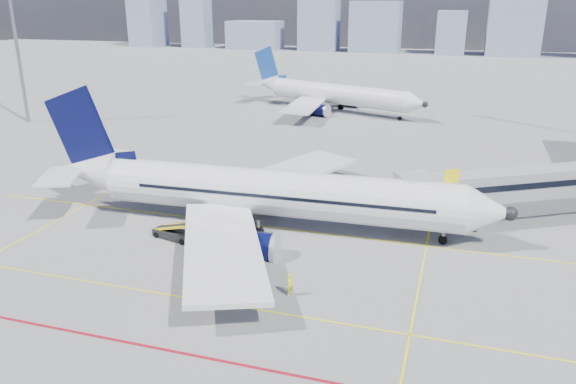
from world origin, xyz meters
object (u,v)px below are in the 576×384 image
Objects in this scene: second_aircraft at (331,94)px; baggage_tug at (245,278)px; main_aircraft at (259,192)px; cargo_dolly at (214,252)px; belt_loader at (175,233)px; ramp_worker at (290,284)px.

baggage_tug is at bearing -60.79° from second_aircraft.
main_aircraft reaches higher than cargo_dolly.
main_aircraft reaches higher than belt_loader.
second_aircraft reaches higher than cargo_dolly.
main_aircraft is at bearing 101.72° from cargo_dolly.
main_aircraft reaches higher than ramp_worker.
belt_loader is at bearing 159.12° from cargo_dolly.
baggage_tug is (3.12, -11.48, -2.52)m from main_aircraft.
cargo_dolly is at bearing 85.20° from ramp_worker.
belt_loader is at bearing 78.20° from ramp_worker.
second_aircraft reaches higher than ramp_worker.
baggage_tug is at bearing 101.87° from ramp_worker.
main_aircraft is at bearing 44.89° from ramp_worker.
second_aircraft is 69.05m from baggage_tug.
baggage_tug is 4.24m from cargo_dolly.
second_aircraft reaches higher than belt_loader.
main_aircraft reaches higher than second_aircraft.
baggage_tug is at bearing -76.96° from main_aircraft.
main_aircraft is at bearing 128.75° from baggage_tug.
cargo_dolly is 6.75m from belt_loader.
belt_loader is (-5.51, 3.85, -0.63)m from cargo_dolly.
ramp_worker is (3.51, -0.21, 0.14)m from baggage_tug.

